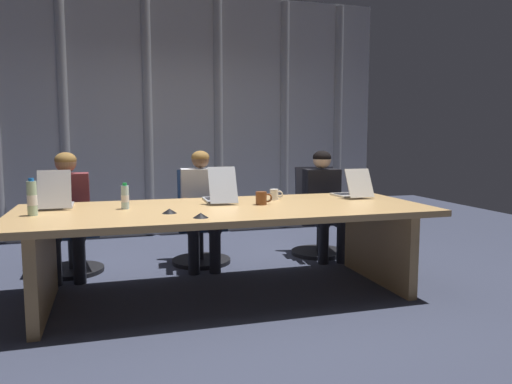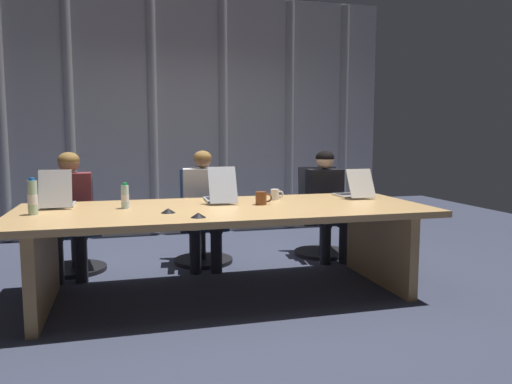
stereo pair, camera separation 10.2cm
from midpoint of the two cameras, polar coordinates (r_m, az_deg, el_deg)
name	(u,v)px [view 1 (the left image)]	position (r m, az deg, el deg)	size (l,w,h in m)	color
ground_plane	(227,295)	(4.14, -4.15, -11.84)	(10.95, 10.95, 0.00)	#383D51
conference_table	(226,226)	(3.99, -4.22, -3.95)	(3.28, 1.31, 0.73)	tan
curtain_backdrop	(180,116)	(6.59, -9.28, 8.74)	(5.47, 0.17, 3.13)	#B2B2B7
laptop_left_end	(56,200)	(4.25, -22.82, -0.91)	(0.25, 0.40, 0.31)	#BCBCC1
laptop_left_mid	(219,195)	(4.28, -4.97, -0.35)	(0.25, 0.50, 0.31)	#A8ADB7
laptop_center	(352,191)	(4.70, 10.43, 0.09)	(0.25, 0.43, 0.27)	beige
office_chair_left_end	(70,238)	(5.08, -21.35, -4.95)	(0.60, 0.61, 0.89)	navy
office_chair_left_mid	(200,229)	(5.13, -7.05, -4.24)	(0.60, 0.60, 0.95)	navy
office_chair_center	(318,222)	(5.49, 6.65, -3.50)	(0.60, 0.61, 0.95)	#2D2D38
person_left_end	(67,207)	(4.88, -21.67, -1.60)	(0.41, 0.55, 1.15)	brown
person_left_mid	(202,202)	(4.93, -6.94, -1.18)	(0.44, 0.57, 1.16)	silver
person_center	(324,197)	(5.31, 7.36, -0.61)	(0.42, 0.57, 1.14)	black
water_bottle_primary	(32,198)	(3.90, -25.27, -0.68)	(0.07, 0.07, 0.27)	#ADD1B2
water_bottle_secondary	(125,197)	(4.00, -15.69, -0.59)	(0.06, 0.06, 0.21)	silver
coffee_mug_near	(262,198)	(4.10, -0.05, -0.72)	(0.14, 0.09, 0.11)	brown
coffee_mug_far	(275,194)	(4.40, 1.51, -0.29)	(0.12, 0.08, 0.10)	white
conference_mic_left_side	(169,211)	(3.71, -10.80, -2.18)	(0.11, 0.11, 0.04)	black
conference_mic_middle	(201,215)	(3.48, -7.29, -2.71)	(0.11, 0.11, 0.04)	black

